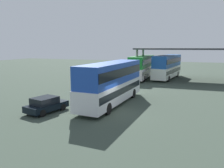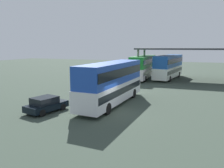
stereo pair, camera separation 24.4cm
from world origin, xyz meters
name	(u,v)px [view 2 (the right image)]	position (x,y,z in m)	size (l,w,h in m)	color
ground_plane	(113,113)	(0.00, 0.00, 0.00)	(140.00, 140.00, 0.00)	#374438
double_decker_main	(112,81)	(-1.24, 2.93, 2.26)	(3.00, 11.03, 4.12)	silver
parked_hatchback	(46,104)	(-5.58, -1.79, 0.67)	(2.48, 3.96, 1.35)	black
double_decker_near_canopy	(143,66)	(-2.50, 21.19, 2.21)	(2.60, 10.88, 4.02)	silver
double_decker_mid_row	(169,66)	(1.66, 22.91, 2.27)	(3.90, 11.13, 4.13)	silver
depot_canopy	(199,50)	(6.50, 22.26, 5.06)	(20.54, 7.12, 5.39)	#33353A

